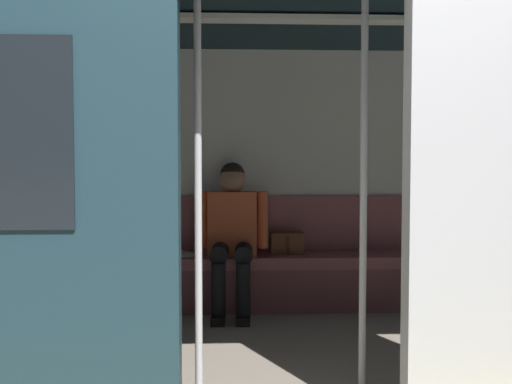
% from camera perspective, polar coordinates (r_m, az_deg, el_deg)
% --- Properties ---
extents(train_car, '(6.40, 2.84, 2.19)m').
position_cam_1_polar(train_car, '(3.90, 0.51, 7.09)').
color(train_car, silver).
rests_on(train_car, ground_plane).
extents(bench_seat, '(3.20, 0.44, 0.43)m').
position_cam_1_polar(bench_seat, '(5.04, 0.42, -6.79)').
color(bench_seat, '#935156').
rests_on(bench_seat, ground_plane).
extents(person_seated, '(0.55, 0.68, 1.16)m').
position_cam_1_polar(person_seated, '(4.94, -2.14, -3.20)').
color(person_seated, '#CC5933').
rests_on(person_seated, ground_plane).
extents(handbag, '(0.26, 0.15, 0.17)m').
position_cam_1_polar(handbag, '(5.11, 2.78, -4.57)').
color(handbag, brown).
rests_on(handbag, bench_seat).
extents(book, '(0.24, 0.27, 0.03)m').
position_cam_1_polar(book, '(5.04, -6.83, -5.50)').
color(book, silver).
rests_on(book, bench_seat).
extents(grab_pole_door, '(0.04, 0.04, 2.05)m').
position_cam_1_polar(grab_pole_door, '(3.03, -5.18, -0.03)').
color(grab_pole_door, silver).
rests_on(grab_pole_door, ground_plane).
extents(grab_pole_far, '(0.04, 0.04, 2.05)m').
position_cam_1_polar(grab_pole_far, '(3.23, 9.55, 0.12)').
color(grab_pole_far, silver).
rests_on(grab_pole_far, ground_plane).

